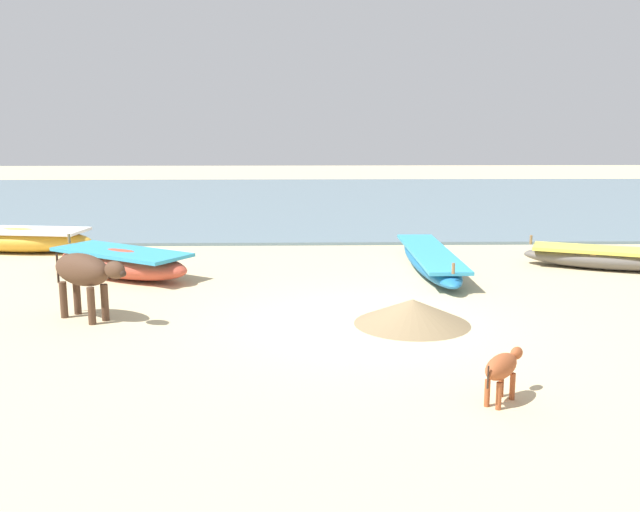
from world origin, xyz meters
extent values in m
plane|color=#CCB789|center=(0.00, 0.00, 0.00)|extent=(80.00, 80.00, 0.00)
cube|color=slate|center=(0.00, 17.03, 0.04)|extent=(60.00, 20.00, 0.08)
ellipsoid|color=#1E669E|center=(1.75, 3.98, 0.21)|extent=(0.86, 4.98, 0.42)
cube|color=#3399BF|center=(1.75, 3.98, 0.39)|extent=(0.85, 4.39, 0.07)
cube|color=olive|center=(1.75, 3.61, 0.32)|extent=(0.72, 0.12, 0.04)
cylinder|color=olive|center=(1.76, 1.69, 0.52)|extent=(0.06, 0.06, 0.20)
ellipsoid|color=#B74733|center=(-4.70, 3.45, 0.28)|extent=(3.50, 2.82, 0.56)
cube|color=#3399BF|center=(-4.70, 3.45, 0.52)|extent=(3.14, 2.58, 0.07)
cube|color=olive|center=(-4.91, 3.59, 0.44)|extent=(0.63, 0.89, 0.04)
cylinder|color=olive|center=(-6.02, 4.30, 0.66)|extent=(0.06, 0.06, 0.20)
ellipsoid|color=gold|center=(-7.94, 6.36, 0.28)|extent=(3.85, 1.68, 0.57)
cube|color=white|center=(-7.94, 6.36, 0.53)|extent=(3.40, 1.60, 0.07)
cube|color=olive|center=(-8.21, 6.40, 0.44)|extent=(0.26, 1.00, 0.04)
ellipsoid|color=#5B5651|center=(5.56, 4.01, 0.22)|extent=(3.49, 2.13, 0.45)
cube|color=#EAD84C|center=(5.56, 4.01, 0.41)|extent=(3.10, 1.96, 0.07)
cube|color=olive|center=(5.33, 4.11, 0.35)|extent=(0.40, 0.76, 0.04)
cylinder|color=olive|center=(4.12, 4.61, 0.55)|extent=(0.06, 0.06, 0.20)
ellipsoid|color=#4C3323|center=(-4.50, 0.32, 0.82)|extent=(1.25, 1.08, 0.52)
ellipsoid|color=#4C3323|center=(-3.86, -0.14, 0.90)|extent=(0.46, 0.42, 0.28)
sphere|color=#2D2119|center=(-3.71, -0.24, 0.87)|extent=(0.15, 0.15, 0.11)
cylinder|color=#4C3323|center=(-4.14, 0.22, 0.30)|extent=(0.12, 0.12, 0.60)
cylinder|color=#4C3323|center=(-4.29, 0.01, 0.30)|extent=(0.12, 0.12, 0.60)
cylinder|color=#4C3323|center=(-4.71, 0.62, 0.30)|extent=(0.12, 0.12, 0.60)
cylinder|color=#4C3323|center=(-4.86, 0.41, 0.30)|extent=(0.12, 0.12, 0.60)
cylinder|color=#2D2119|center=(-5.02, 0.68, 0.76)|extent=(0.04, 0.04, 0.49)
ellipsoid|color=#9E4C28|center=(1.26, -3.25, 0.43)|extent=(0.60, 0.65, 0.28)
ellipsoid|color=#9E4C28|center=(1.53, -2.93, 0.48)|extent=(0.23, 0.24, 0.15)
sphere|color=#2D2119|center=(1.59, -2.86, 0.46)|extent=(0.08, 0.08, 0.06)
cylinder|color=#9E4C28|center=(1.32, -3.07, 0.16)|extent=(0.06, 0.06, 0.32)
cylinder|color=#9E4C28|center=(1.43, -3.15, 0.16)|extent=(0.06, 0.06, 0.32)
cylinder|color=#9E4C28|center=(1.09, -3.35, 0.16)|extent=(0.06, 0.06, 0.32)
cylinder|color=#9E4C28|center=(1.19, -3.44, 0.16)|extent=(0.06, 0.06, 0.32)
cylinder|color=#2D2119|center=(1.05, -3.51, 0.40)|extent=(0.02, 0.02, 0.26)
cone|color=#7A6647|center=(0.75, -0.09, 0.20)|extent=(2.41, 2.41, 0.40)
camera|label=1|loc=(-0.95, -10.70, 3.15)|focal=39.34mm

